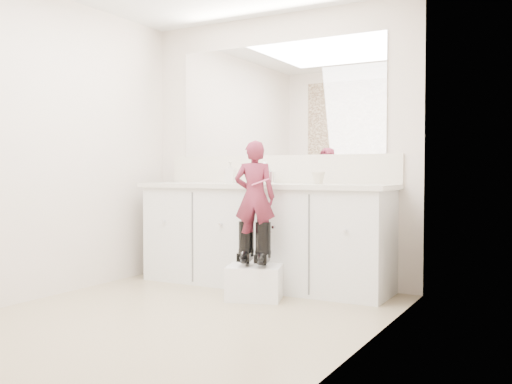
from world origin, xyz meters
The scene contains 16 objects.
floor centered at (0.00, 0.00, 0.00)m, with size 3.00×3.00×0.00m, color #887659.
wall_back centered at (0.00, 1.50, 1.20)m, with size 2.60×2.60×0.00m, color beige.
wall_left centered at (-1.30, 0.00, 1.20)m, with size 3.00×3.00×0.00m, color beige.
wall_right centered at (1.30, 0.00, 1.20)m, with size 3.00×3.00×0.00m, color beige.
vanity_cabinet centered at (0.00, 1.23, 0.42)m, with size 2.20×0.55×0.85m, color silver.
countertop centered at (0.00, 1.21, 0.87)m, with size 2.28×0.58×0.04m, color beige.
backsplash centered at (0.00, 1.49, 1.02)m, with size 2.28×0.03×0.25m, color beige.
mirror centered at (0.00, 1.49, 1.64)m, with size 2.00×0.02×1.00m, color white.
faucet centered at (0.00, 1.38, 0.94)m, with size 0.08×0.08×0.10m, color silver.
cup centered at (0.51, 1.24, 0.94)m, with size 0.11×0.11×0.10m, color beige.
soap_bottle centered at (-0.30, 1.18, 0.99)m, with size 0.09×0.09×0.19m, color beige.
step_stool centered at (0.18, 0.75, 0.13)m, with size 0.41×0.34×0.26m, color white.
boot_left centered at (0.10, 0.75, 0.43)m, with size 0.13×0.23×0.34m, color black, non-canonical shape.
boot_right centered at (0.25, 0.75, 0.43)m, with size 0.13×0.23×0.34m, color black, non-canonical shape.
toddler centered at (0.18, 0.75, 0.80)m, with size 0.32×0.21×0.87m, color #9C304C.
toothbrush centered at (0.25, 0.71, 0.91)m, with size 0.01×0.01×0.14m, color #D8547F.
Camera 1 is at (2.32, -3.10, 0.99)m, focal length 40.00 mm.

